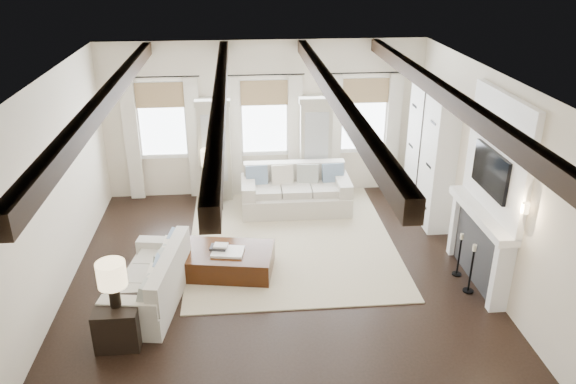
{
  "coord_description": "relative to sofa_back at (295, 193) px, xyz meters",
  "views": [
    {
      "loc": [
        -0.51,
        -7.32,
        4.9
      ],
      "look_at": [
        0.25,
        1.09,
        1.15
      ],
      "focal_mm": 35.0,
      "sensor_mm": 36.0,
      "label": 1
    }
  ],
  "objects": [
    {
      "name": "book_upper",
      "position": [
        -1.43,
        -2.21,
        0.11
      ],
      "size": [
        0.25,
        0.21,
        0.03
      ],
      "primitive_type": "cube",
      "rotation": [
        0.0,
        0.0,
        -0.17
      ],
      "color": "beige",
      "rests_on": "book_lower"
    },
    {
      "name": "ground",
      "position": [
        -0.55,
        -2.81,
        -0.36
      ],
      "size": [
        7.5,
        7.5,
        0.0
      ],
      "primitive_type": "plane",
      "color": "black",
      "rests_on": "ground"
    },
    {
      "name": "side_table_back",
      "position": [
        -1.65,
        0.25,
        -0.06
      ],
      "size": [
        0.4,
        0.4,
        0.61
      ],
      "primitive_type": "cube",
      "color": "black",
      "rests_on": "ground"
    },
    {
      "name": "candlestick_near",
      "position": [
        2.35,
        -3.13,
        -0.02
      ],
      "size": [
        0.17,
        0.17,
        0.82
      ],
      "color": "black",
      "rests_on": "ground"
    },
    {
      "name": "tray",
      "position": [
        -1.32,
        -2.29,
        0.04
      ],
      "size": [
        0.56,
        0.46,
        0.04
      ],
      "primitive_type": "cube",
      "rotation": [
        0.0,
        0.0,
        -0.17
      ],
      "color": "white",
      "rests_on": "ottoman"
    },
    {
      "name": "side_table_front",
      "position": [
        -2.75,
        -3.86,
        -0.08
      ],
      "size": [
        0.57,
        0.57,
        0.57
      ],
      "primitive_type": "cube",
      "color": "black",
      "rests_on": "ground"
    },
    {
      "name": "book_lower",
      "position": [
        -1.47,
        -2.2,
        0.08
      ],
      "size": [
        0.29,
        0.24,
        0.04
      ],
      "primitive_type": "cube",
      "rotation": [
        0.0,
        0.0,
        -0.17
      ],
      "color": "#262628",
      "rests_on": "tray"
    },
    {
      "name": "sofa_left",
      "position": [
        -2.41,
        -2.97,
        -0.03
      ],
      "size": [
        1.14,
        2.0,
        0.81
      ],
      "color": "beige",
      "rests_on": "ground"
    },
    {
      "name": "area_rug",
      "position": [
        -0.21,
        -1.24,
        -0.35
      ],
      "size": [
        3.6,
        4.3,
        0.02
      ],
      "primitive_type": "cube",
      "color": "#BEB191",
      "rests_on": "ground"
    },
    {
      "name": "lamp_back",
      "position": [
        -1.65,
        0.25,
        0.67
      ],
      "size": [
        0.36,
        0.36,
        0.63
      ],
      "color": "black",
      "rests_on": "side_table_back"
    },
    {
      "name": "lamp_front",
      "position": [
        -2.75,
        -3.86,
        0.65
      ],
      "size": [
        0.38,
        0.38,
        0.65
      ],
      "color": "black",
      "rests_on": "side_table_front"
    },
    {
      "name": "sofa_back",
      "position": [
        0.0,
        0.0,
        0.0
      ],
      "size": [
        2.13,
        0.98,
        0.91
      ],
      "color": "beige",
      "rests_on": "ground"
    },
    {
      "name": "ottoman",
      "position": [
        -1.34,
        -2.23,
        -0.17
      ],
      "size": [
        1.59,
        1.15,
        0.38
      ],
      "primitive_type": "cube",
      "rotation": [
        0.0,
        0.0,
        -0.17
      ],
      "color": "black",
      "rests_on": "ground"
    },
    {
      "name": "room_shell",
      "position": [
        0.2,
        -1.91,
        1.53
      ],
      "size": [
        6.54,
        7.54,
        3.22
      ],
      "color": "#F1E4CB",
      "rests_on": "ground"
    },
    {
      "name": "candlestick_far",
      "position": [
        2.35,
        -2.65,
        -0.05
      ],
      "size": [
        0.15,
        0.15,
        0.74
      ],
      "color": "black",
      "rests_on": "ground"
    }
  ]
}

